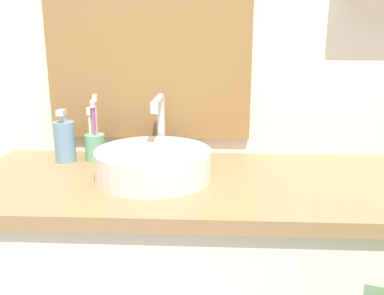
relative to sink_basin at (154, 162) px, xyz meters
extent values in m
cube|color=silver|center=(0.21, 0.28, 0.42)|extent=(3.20, 0.06, 2.50)
cube|color=#99754C|center=(0.21, -0.01, -0.06)|extent=(1.41, 0.51, 0.03)
cylinder|color=silver|center=(0.00, -0.01, 0.00)|extent=(0.31, 0.31, 0.08)
cylinder|color=silver|center=(0.00, -0.01, 0.03)|extent=(0.25, 0.25, 0.01)
cylinder|color=silver|center=(0.00, 0.17, 0.05)|extent=(0.02, 0.02, 0.19)
cylinder|color=silver|center=(0.00, 0.10, 0.15)|extent=(0.02, 0.14, 0.02)
cylinder|color=silver|center=(0.00, 0.03, 0.14)|extent=(0.02, 0.02, 0.02)
sphere|color=white|center=(0.08, 0.17, -0.01)|extent=(0.05, 0.05, 0.05)
cylinder|color=#66B27F|center=(-0.20, 0.15, 0.00)|extent=(0.06, 0.06, 0.08)
cylinder|color=pink|center=(-0.19, 0.15, 0.06)|extent=(0.01, 0.01, 0.19)
cube|color=white|center=(-0.19, 0.15, 0.15)|extent=(0.01, 0.02, 0.02)
cylinder|color=orange|center=(-0.20, 0.17, 0.06)|extent=(0.01, 0.01, 0.17)
cube|color=white|center=(-0.20, 0.17, 0.13)|extent=(0.01, 0.02, 0.02)
cylinder|color=#E5CC4C|center=(-0.21, 0.16, 0.04)|extent=(0.01, 0.01, 0.14)
cube|color=white|center=(-0.21, 0.16, 0.10)|extent=(0.01, 0.02, 0.02)
cylinder|color=white|center=(-0.21, 0.15, 0.04)|extent=(0.01, 0.01, 0.15)
cube|color=white|center=(-0.21, 0.15, 0.11)|extent=(0.01, 0.02, 0.02)
cylinder|color=#8E56B7|center=(-0.20, 0.14, 0.06)|extent=(0.01, 0.01, 0.17)
cube|color=white|center=(-0.20, 0.14, 0.13)|extent=(0.01, 0.02, 0.02)
cylinder|color=#6B93B2|center=(-0.29, 0.14, 0.02)|extent=(0.06, 0.06, 0.12)
cylinder|color=silver|center=(-0.29, 0.14, 0.09)|extent=(0.02, 0.02, 0.02)
cube|color=silver|center=(-0.29, 0.13, 0.11)|extent=(0.02, 0.03, 0.02)
camera|label=1|loc=(0.16, -1.08, 0.34)|focal=40.00mm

